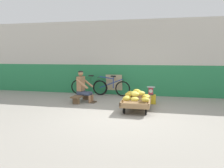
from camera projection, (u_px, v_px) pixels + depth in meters
ground_plane at (121, 116)px, 5.81m from camera, size 80.00×80.00×0.00m
back_wall at (134, 58)px, 8.81m from camera, size 16.00×0.30×3.16m
banana_cart at (137, 102)px, 6.43m from camera, size 0.86×1.45×0.36m
banana_pile at (135, 95)px, 6.36m from camera, size 0.88×1.27×0.26m
low_bench at (81, 96)px, 7.58m from camera, size 0.43×1.13×0.27m
vendor_seated at (83, 87)px, 7.50m from camera, size 0.71×0.54×1.14m
plastic_crate at (151, 99)px, 7.32m from camera, size 0.36×0.28×0.30m
weighing_scale at (151, 91)px, 7.28m from camera, size 0.30×0.30×0.29m
bicycle_near_left at (89, 87)px, 8.93m from camera, size 1.66×0.48×0.86m
bicycle_far_left at (111, 87)px, 8.71m from camera, size 1.66×0.48×0.86m
sign_board at (114, 85)px, 8.94m from camera, size 0.70×0.23×0.88m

